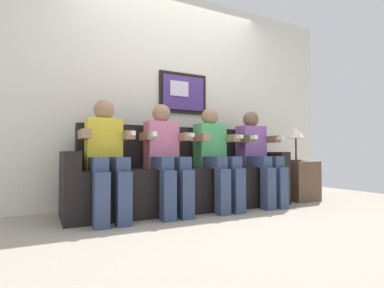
{
  "coord_description": "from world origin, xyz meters",
  "views": [
    {
      "loc": [
        -1.42,
        -2.61,
        0.6
      ],
      "look_at": [
        0.0,
        0.15,
        0.7
      ],
      "focal_mm": 28.03,
      "sensor_mm": 36.0,
      "label": 1
    }
  ],
  "objects_px": {
    "person_leftmost": "(106,153)",
    "spare_remote_on_table": "(302,161)",
    "couch": "(185,180)",
    "person_right_center": "(215,153)",
    "side_table_right": "(298,181)",
    "table_lamp": "(296,134)",
    "person_left_center": "(166,153)",
    "person_rightmost": "(258,153)"
  },
  "relations": [
    {
      "from": "person_leftmost",
      "to": "spare_remote_on_table",
      "type": "bearing_deg",
      "value": -0.31
    },
    {
      "from": "person_leftmost",
      "to": "spare_remote_on_table",
      "type": "distance_m",
      "value": 2.46
    },
    {
      "from": "couch",
      "to": "person_right_center",
      "type": "height_order",
      "value": "person_right_center"
    },
    {
      "from": "couch",
      "to": "person_right_center",
      "type": "bearing_deg",
      "value": -30.08
    },
    {
      "from": "side_table_right",
      "to": "person_right_center",
      "type": "bearing_deg",
      "value": -177.3
    },
    {
      "from": "couch",
      "to": "table_lamp",
      "type": "relative_size",
      "value": 5.37
    },
    {
      "from": "person_leftmost",
      "to": "spare_remote_on_table",
      "type": "height_order",
      "value": "person_leftmost"
    },
    {
      "from": "side_table_right",
      "to": "table_lamp",
      "type": "height_order",
      "value": "table_lamp"
    },
    {
      "from": "person_left_center",
      "to": "table_lamp",
      "type": "height_order",
      "value": "person_left_center"
    },
    {
      "from": "person_leftmost",
      "to": "person_left_center",
      "type": "xyz_separation_m",
      "value": [
        0.58,
        -0.0,
        0.0
      ]
    },
    {
      "from": "side_table_right",
      "to": "table_lamp",
      "type": "bearing_deg",
      "value": 166.73
    },
    {
      "from": "person_right_center",
      "to": "table_lamp",
      "type": "distance_m",
      "value": 1.3
    },
    {
      "from": "couch",
      "to": "person_right_center",
      "type": "xyz_separation_m",
      "value": [
        0.29,
        -0.17,
        0.29
      ]
    },
    {
      "from": "person_left_center",
      "to": "person_right_center",
      "type": "relative_size",
      "value": 1.0
    },
    {
      "from": "spare_remote_on_table",
      "to": "table_lamp",
      "type": "bearing_deg",
      "value": 105.68
    },
    {
      "from": "couch",
      "to": "person_leftmost",
      "type": "bearing_deg",
      "value": -169.05
    },
    {
      "from": "table_lamp",
      "to": "spare_remote_on_table",
      "type": "relative_size",
      "value": 3.54
    },
    {
      "from": "person_rightmost",
      "to": "table_lamp",
      "type": "xyz_separation_m",
      "value": [
        0.69,
        0.07,
        0.25
      ]
    },
    {
      "from": "couch",
      "to": "table_lamp",
      "type": "bearing_deg",
      "value": -3.73
    },
    {
      "from": "person_leftmost",
      "to": "person_rightmost",
      "type": "xyz_separation_m",
      "value": [
        1.74,
        -0.0,
        0.0
      ]
    },
    {
      "from": "person_rightmost",
      "to": "side_table_right",
      "type": "height_order",
      "value": "person_rightmost"
    },
    {
      "from": "side_table_right",
      "to": "table_lamp",
      "type": "distance_m",
      "value": 0.61
    },
    {
      "from": "person_leftmost",
      "to": "person_right_center",
      "type": "distance_m",
      "value": 1.16
    },
    {
      "from": "person_right_center",
      "to": "person_rightmost",
      "type": "relative_size",
      "value": 1.0
    },
    {
      "from": "person_right_center",
      "to": "side_table_right",
      "type": "bearing_deg",
      "value": 2.7
    },
    {
      "from": "side_table_right",
      "to": "person_leftmost",
      "type": "bearing_deg",
      "value": -178.58
    },
    {
      "from": "table_lamp",
      "to": "person_left_center",
      "type": "bearing_deg",
      "value": -177.92
    },
    {
      "from": "person_leftmost",
      "to": "person_right_center",
      "type": "height_order",
      "value": "same"
    },
    {
      "from": "person_left_center",
      "to": "spare_remote_on_table",
      "type": "bearing_deg",
      "value": -0.39
    },
    {
      "from": "person_left_center",
      "to": "person_rightmost",
      "type": "bearing_deg",
      "value": 0.0
    },
    {
      "from": "person_rightmost",
      "to": "person_left_center",
      "type": "bearing_deg",
      "value": 180.0
    },
    {
      "from": "couch",
      "to": "spare_remote_on_table",
      "type": "distance_m",
      "value": 1.61
    },
    {
      "from": "person_right_center",
      "to": "table_lamp",
      "type": "relative_size",
      "value": 2.41
    },
    {
      "from": "person_right_center",
      "to": "spare_remote_on_table",
      "type": "bearing_deg",
      "value": -0.59
    },
    {
      "from": "table_lamp",
      "to": "spare_remote_on_table",
      "type": "distance_m",
      "value": 0.36
    },
    {
      "from": "couch",
      "to": "spare_remote_on_table",
      "type": "relative_size",
      "value": 19.0
    },
    {
      "from": "person_leftmost",
      "to": "spare_remote_on_table",
      "type": "relative_size",
      "value": 8.54
    },
    {
      "from": "couch",
      "to": "person_right_center",
      "type": "relative_size",
      "value": 2.22
    },
    {
      "from": "couch",
      "to": "person_rightmost",
      "type": "distance_m",
      "value": 0.93
    },
    {
      "from": "person_left_center",
      "to": "spare_remote_on_table",
      "type": "distance_m",
      "value": 1.88
    },
    {
      "from": "couch",
      "to": "person_left_center",
      "type": "bearing_deg",
      "value": -149.82
    },
    {
      "from": "person_leftmost",
      "to": "person_rightmost",
      "type": "distance_m",
      "value": 1.74
    }
  ]
}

